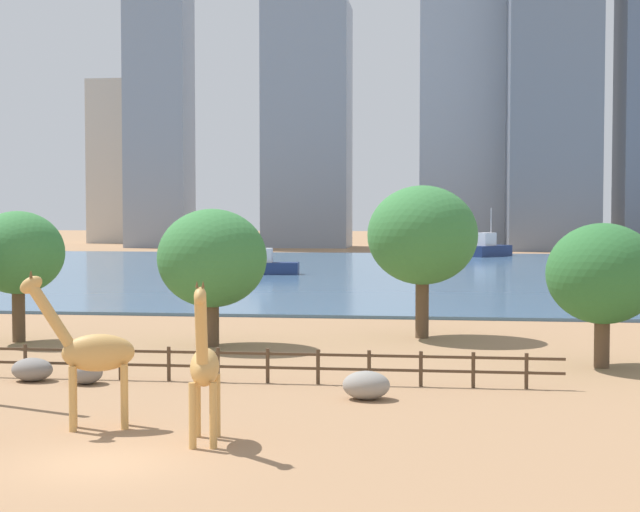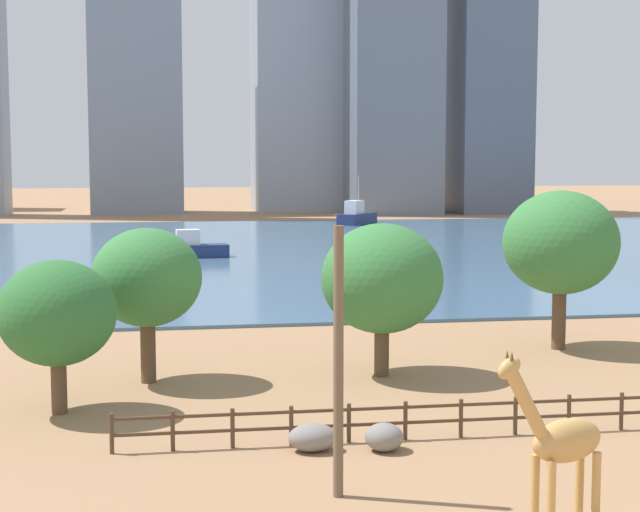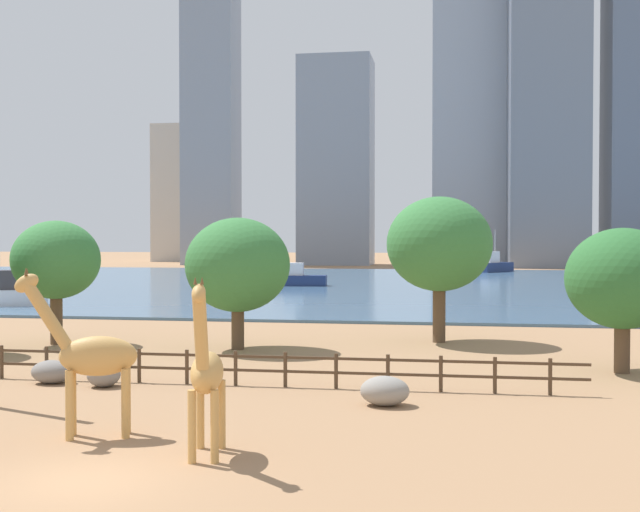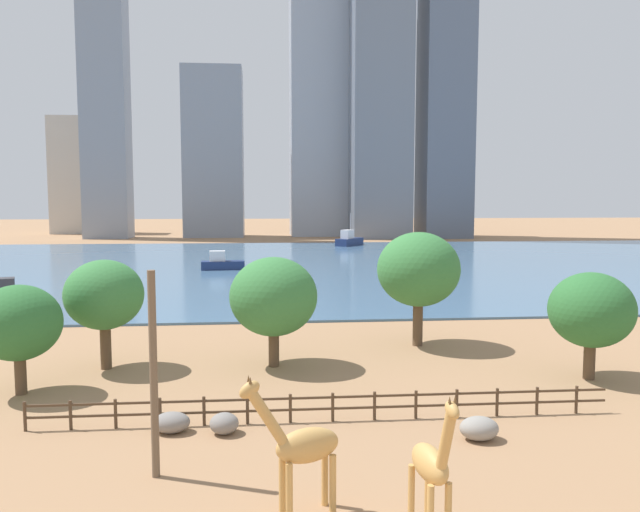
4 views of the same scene
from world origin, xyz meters
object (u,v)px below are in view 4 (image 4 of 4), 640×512
object	(u,v)px
boulder_near_fence	(171,422)
boat_sailboat	(349,240)
utility_pole	(154,375)
boulder_small	(479,428)
boat_ferry	(222,263)
tree_center_broad	(419,270)
tree_left_small	(104,295)
giraffe_companion	(302,446)
tree_left_large	(274,297)
tree_right_tall	(591,310)
giraffe_tall	(432,465)
tree_right_small	(18,323)
boulder_by_pole	(224,423)

from	to	relation	value
boulder_near_fence	boat_sailboat	world-z (taller)	boat_sailboat
utility_pole	boulder_small	xyz separation A→B (m)	(12.74, 2.27, -3.25)
boat_ferry	boat_sailboat	bearing A→B (deg)	56.18
tree_center_broad	tree_left_small	bearing A→B (deg)	-168.39
tree_center_broad	boat_ferry	distance (m)	47.61
giraffe_companion	tree_left_small	xyz separation A→B (m)	(-10.38, 17.91, 2.10)
boat_ferry	boat_sailboat	world-z (taller)	boat_sailboat
tree_left_large	boulder_small	bearing A→B (deg)	-55.62
utility_pole	tree_left_large	bearing A→B (deg)	72.71
boulder_small	boat_ferry	world-z (taller)	boat_ferry
tree_left_large	boat_sailboat	distance (m)	91.27
giraffe_companion	utility_pole	xyz separation A→B (m)	(-5.06, 3.20, 1.48)
tree_left_small	boat_sailboat	distance (m)	93.24
tree_left_small	tree_right_tall	bearing A→B (deg)	-9.45
giraffe_tall	giraffe_companion	world-z (taller)	giraffe_companion
tree_left_small	boulder_near_fence	bearing A→B (deg)	-63.30
boulder_small	tree_left_large	world-z (taller)	tree_left_large
utility_pole	boulder_small	bearing A→B (deg)	10.12
giraffe_tall	boat_ferry	world-z (taller)	giraffe_tall
boulder_small	tree_right_tall	size ratio (longest dim) A/B	0.27
boulder_near_fence	boat_sailboat	bearing A→B (deg)	77.92
giraffe_tall	tree_right_small	world-z (taller)	tree_right_small
tree_center_broad	tree_left_large	bearing A→B (deg)	-155.95
boulder_by_pole	boulder_near_fence	bearing A→B (deg)	171.59
tree_right_tall	giraffe_companion	bearing A→B (deg)	-141.30
giraffe_tall	boulder_by_pole	bearing A→B (deg)	-151.54
giraffe_companion	tree_left_small	world-z (taller)	tree_left_small
giraffe_tall	boat_ferry	bearing A→B (deg)	179.56
utility_pole	tree_left_large	size ratio (longest dim) A/B	1.15
tree_left_small	boat_ferry	world-z (taller)	tree_left_small
giraffe_tall	boulder_by_pole	size ratio (longest dim) A/B	3.75
giraffe_tall	boat_ferry	distance (m)	68.84
tree_left_small	tree_left_large	bearing A→B (deg)	-2.01
giraffe_tall	boulder_small	xyz separation A→B (m)	(3.92, 6.93, -1.65)
utility_pole	tree_center_broad	distance (m)	23.58
giraffe_companion	tree_right_small	size ratio (longest dim) A/B	0.84
giraffe_tall	boulder_small	distance (m)	8.13
boulder_by_pole	tree_right_tall	bearing A→B (deg)	17.80
tree_left_large	tree_right_tall	distance (m)	17.81
boulder_small	tree_right_small	size ratio (longest dim) A/B	0.29
giraffe_tall	boulder_by_pole	xyz separation A→B (m)	(-6.64, 8.56, -1.69)
tree_left_small	boat_sailboat	bearing A→B (deg)	73.40
tree_left_large	tree_left_small	world-z (taller)	tree_left_large
boulder_small	tree_right_small	xyz separation A→B (m)	(-21.21, 7.95, 3.19)
boulder_small	tree_left_small	bearing A→B (deg)	145.47
boat_ferry	tree_left_large	bearing A→B (deg)	-86.85
giraffe_tall	tree_right_tall	distance (m)	19.78
giraffe_companion	boulder_near_fence	distance (m)	9.21
tree_right_tall	boat_ferry	bearing A→B (deg)	113.96
tree_center_broad	boat_sailboat	distance (m)	85.66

